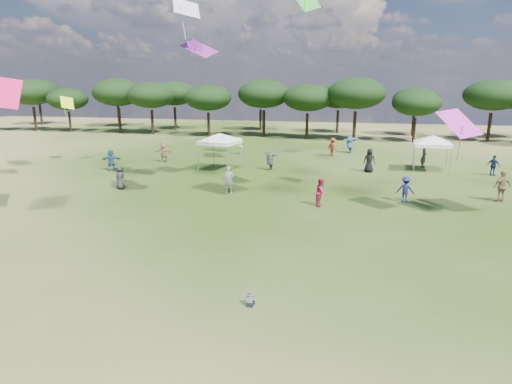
% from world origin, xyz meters
% --- Properties ---
extents(ground, '(140.00, 140.00, 0.00)m').
position_xyz_m(ground, '(0.00, 0.00, 0.00)').
color(ground, '#324C16').
rests_on(ground, ground).
extents(tree_line, '(108.78, 17.63, 7.77)m').
position_xyz_m(tree_line, '(2.39, 47.41, 5.42)').
color(tree_line, black).
rests_on(tree_line, ground).
extents(tent_left, '(5.49, 5.49, 3.31)m').
position_xyz_m(tent_left, '(-6.95, 22.73, 2.89)').
color(tent_left, gray).
rests_on(tent_left, ground).
extents(tent_right, '(5.49, 5.49, 3.20)m').
position_xyz_m(tent_right, '(9.41, 26.20, 2.77)').
color(tent_right, gray).
rests_on(tent_right, ground).
extents(toddler, '(0.30, 0.34, 0.47)m').
position_xyz_m(toddler, '(0.62, 2.30, 0.21)').
color(toddler, black).
rests_on(toddler, ground).
extents(festival_crowd, '(30.54, 21.67, 1.88)m').
position_xyz_m(festival_crowd, '(-1.35, 24.70, 0.87)').
color(festival_crowd, white).
rests_on(festival_crowd, ground).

